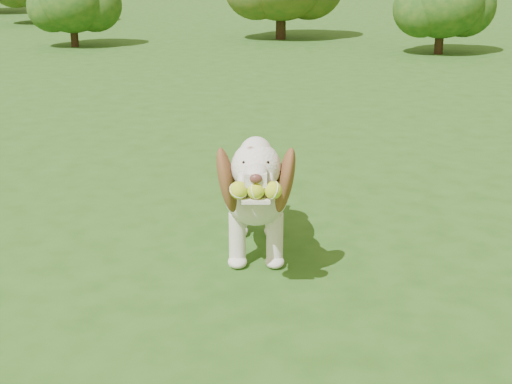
# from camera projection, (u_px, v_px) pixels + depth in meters

# --- Properties ---
(ground) EXTENTS (80.00, 80.00, 0.00)m
(ground) POSITION_uv_depth(u_px,v_px,m) (227.00, 212.00, 4.33)
(ground) COLOR #254B15
(ground) RESTS_ON ground
(dog) EXTENTS (0.44, 1.13, 0.73)m
(dog) POSITION_uv_depth(u_px,v_px,m) (256.00, 185.00, 3.60)
(dog) COLOR silver
(dog) RESTS_ON ground
(shrub_a) EXTENTS (1.19, 1.19, 1.24)m
(shrub_a) POSITION_uv_depth(u_px,v_px,m) (72.00, 1.00, 11.37)
(shrub_a) COLOR #382314
(shrub_a) RESTS_ON ground
(shrub_c) EXTENTS (1.27, 1.27, 1.31)m
(shrub_c) POSITION_uv_depth(u_px,v_px,m) (442.00, 2.00, 10.57)
(shrub_c) COLOR #382314
(shrub_c) RESTS_ON ground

